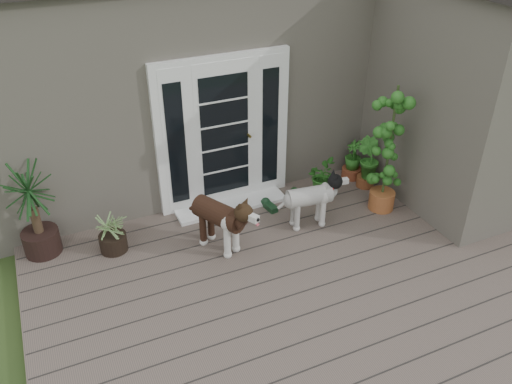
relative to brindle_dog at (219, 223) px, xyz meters
name	(u,v)px	position (x,y,z in m)	size (l,w,h in m)	color
deck	(312,293)	(0.69, -1.17, -0.44)	(6.20, 4.60, 0.12)	#6B5B4C
house_main	(189,62)	(0.69, 3.08, 1.05)	(7.40, 4.00, 3.10)	#665E54
house_wing	(463,101)	(3.59, -0.07, 1.05)	(1.60, 2.40, 3.10)	#665E54
door_unit	(224,133)	(0.49, 1.03, 0.70)	(1.90, 0.14, 2.15)	white
door_step	(231,205)	(0.49, 0.83, -0.35)	(1.60, 0.40, 0.05)	white
brindle_dog	(219,223)	(0.00, 0.00, 0.00)	(0.39, 0.91, 0.75)	#3A2115
white_dog	(309,204)	(1.27, -0.02, -0.04)	(0.34, 0.80, 0.67)	silver
spider_plant	(111,230)	(-1.24, 0.51, -0.07)	(0.58, 0.58, 0.61)	#768E57
yucca	(34,211)	(-2.06, 0.83, 0.24)	(0.86, 0.86, 1.24)	#113413
herb_a	(320,183)	(1.74, 0.49, -0.11)	(0.43, 0.43, 0.54)	#1C631F
herb_b	(367,169)	(2.57, 0.52, -0.09)	(0.38, 0.38, 0.57)	#1A5B1E
herb_c	(352,164)	(2.52, 0.83, -0.14)	(0.31, 0.31, 0.48)	#1B601B
sapling	(389,148)	(2.42, -0.08, 0.57)	(0.56, 0.56, 1.90)	#255418
clog_left	(269,206)	(0.96, 0.55, -0.33)	(0.16, 0.33, 0.10)	#13311A
clog_right	(294,194)	(1.43, 0.69, -0.33)	(0.14, 0.30, 0.09)	black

